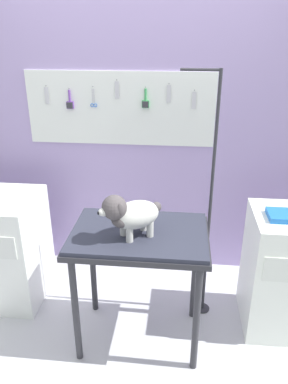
# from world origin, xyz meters

# --- Properties ---
(ground) EXTENTS (4.40, 4.00, 0.04)m
(ground) POSITION_xyz_m (0.00, 0.00, -0.02)
(ground) COLOR silver
(rear_wall_panel) EXTENTS (4.00, 0.11, 2.30)m
(rear_wall_panel) POSITION_xyz_m (-0.00, 1.28, 1.16)
(rear_wall_panel) COLOR #AB96CE
(rear_wall_panel) RESTS_ON ground
(grooming_table) EXTENTS (0.87, 0.59, 0.85)m
(grooming_table) POSITION_xyz_m (0.13, 0.32, 0.75)
(grooming_table) COLOR #2D2D33
(grooming_table) RESTS_ON ground
(grooming_arm) EXTENTS (0.30, 0.11, 1.79)m
(grooming_arm) POSITION_xyz_m (0.57, 0.64, 0.84)
(grooming_arm) COLOR #2D2D33
(grooming_arm) RESTS_ON ground
(dog) EXTENTS (0.39, 0.31, 0.29)m
(dog) POSITION_xyz_m (0.08, 0.24, 1.01)
(dog) COLOR silver
(dog) RESTS_ON grooming_table
(supply_tray) EXTENTS (0.24, 0.18, 0.04)m
(supply_tray) POSITION_xyz_m (1.06, 0.53, 0.90)
(supply_tray) COLOR blue
(supply_tray) RESTS_ON cabinet_right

